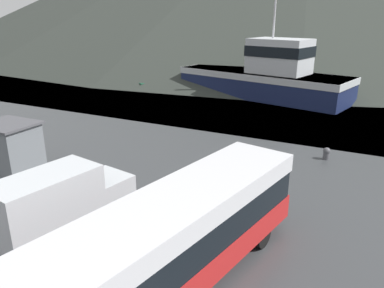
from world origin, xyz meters
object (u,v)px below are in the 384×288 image
object	(u,v)px
tour_bus	(155,252)
fishing_boat	(266,76)
dock_kiosk	(10,147)
small_boat	(160,83)
delivery_van	(61,201)

from	to	relation	value
tour_bus	fishing_boat	bearing A→B (deg)	111.60
dock_kiosk	small_boat	xyz separation A→B (m)	(-5.96, 25.21, -1.00)
tour_bus	small_boat	bearing A→B (deg)	132.50
small_boat	fishing_boat	bearing A→B (deg)	-149.14
small_boat	tour_bus	bearing A→B (deg)	153.03
dock_kiosk	fishing_boat	bearing A→B (deg)	74.64
tour_bus	delivery_van	bearing A→B (deg)	174.38
delivery_van	tour_bus	bearing A→B (deg)	-6.98
dock_kiosk	small_boat	bearing A→B (deg)	103.31
delivery_van	small_boat	xyz separation A→B (m)	(-12.97, 28.61, -1.02)
tour_bus	delivery_van	distance (m)	5.47
tour_bus	delivery_van	size ratio (longest dim) A/B	2.24
tour_bus	delivery_van	world-z (taller)	tour_bus
fishing_boat	dock_kiosk	xyz separation A→B (m)	(-6.86, -24.96, -0.80)
tour_bus	fishing_boat	distance (m)	30.44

